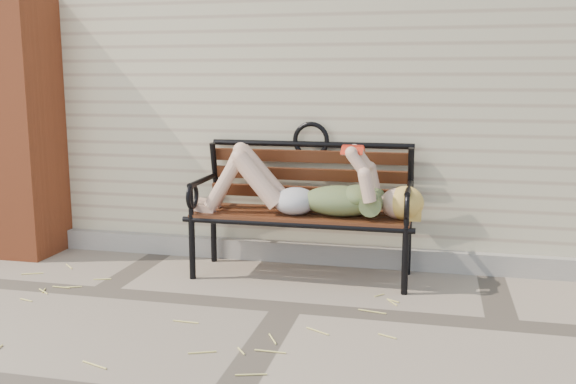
# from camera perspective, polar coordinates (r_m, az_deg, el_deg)

# --- Properties ---
(ground) EXTENTS (80.00, 80.00, 0.00)m
(ground) POSITION_cam_1_polar(r_m,az_deg,el_deg) (3.95, -0.04, -10.21)
(ground) COLOR gray
(ground) RESTS_ON ground
(house_wall) EXTENTS (8.00, 4.00, 3.00)m
(house_wall) POSITION_cam_1_polar(r_m,az_deg,el_deg) (6.66, 5.92, 11.17)
(house_wall) COLOR #C3BA98
(house_wall) RESTS_ON ground
(foundation_strip) EXTENTS (8.00, 0.10, 0.15)m
(foundation_strip) POSITION_cam_1_polar(r_m,az_deg,el_deg) (4.83, 2.58, -5.46)
(foundation_strip) COLOR #A59E95
(foundation_strip) RESTS_ON ground
(brick_pillar) EXTENTS (0.50, 0.50, 2.00)m
(brick_pillar) POSITION_cam_1_polar(r_m,az_deg,el_deg) (5.38, -22.78, 5.37)
(brick_pillar) COLOR #A84926
(brick_pillar) RESTS_ON ground
(garden_bench) EXTENTS (1.64, 0.65, 1.06)m
(garden_bench) POSITION_cam_1_polar(r_m,az_deg,el_deg) (4.49, 1.48, 0.15)
(garden_bench) COLOR black
(garden_bench) RESTS_ON ground
(reading_woman) EXTENTS (1.55, 0.35, 0.49)m
(reading_woman) POSITION_cam_1_polar(r_m,az_deg,el_deg) (4.35, 1.31, 0.31)
(reading_woman) COLOR #0A3B4A
(reading_woman) RESTS_ON ground
(straw_scatter) EXTENTS (2.96, 1.79, 0.01)m
(straw_scatter) POSITION_cam_1_polar(r_m,az_deg,el_deg) (3.79, -5.72, -11.07)
(straw_scatter) COLOR #E7D971
(straw_scatter) RESTS_ON ground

